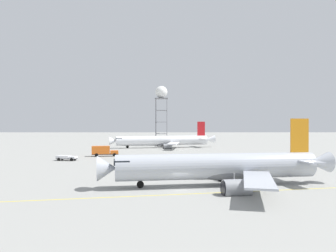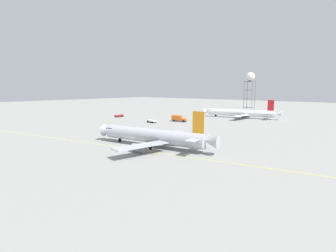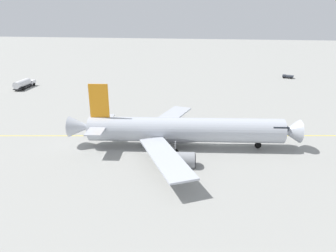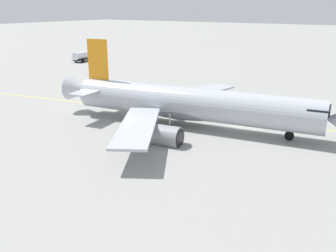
{
  "view_description": "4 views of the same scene",
  "coord_description": "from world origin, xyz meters",
  "px_view_note": "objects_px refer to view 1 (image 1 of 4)",
  "views": [
    {
      "loc": [
        2.08,
        52.48,
        10.22
      ],
      "look_at": [
        1.88,
        -40.56,
        9.22
      ],
      "focal_mm": 37.04,
      "sensor_mm": 36.0,
      "label": 1
    },
    {
      "loc": [
        -54.11,
        48.03,
        16.61
      ],
      "look_at": [
        -1.08,
        -16.15,
        4.0
      ],
      "focal_mm": 26.5,
      "sensor_mm": 36.0,
      "label": 2
    },
    {
      "loc": [
        0.53,
        -50.83,
        20.73
      ],
      "look_at": [
        -8.49,
        -5.37,
        4.42
      ],
      "focal_mm": 32.53,
      "sensor_mm": 36.0,
      "label": 3
    },
    {
      "loc": [
        17.12,
        -43.62,
        15.17
      ],
      "look_at": [
        -1.08,
        -16.15,
        4.49
      ],
      "focal_mm": 39.59,
      "sensor_mm": 36.0,
      "label": 4
    }
  ],
  "objects_px": {
    "airliner_main": "(220,168)",
    "pushback_tug_truck": "(66,158)",
    "radar_tower": "(161,95)",
    "catering_truck_truck": "(103,151)",
    "airliner_secondary": "(164,141)"
  },
  "relations": [
    {
      "from": "airliner_secondary",
      "to": "radar_tower",
      "type": "distance_m",
      "value": 24.38
    },
    {
      "from": "airliner_main",
      "to": "airliner_secondary",
      "type": "height_order",
      "value": "airliner_main"
    },
    {
      "from": "radar_tower",
      "to": "pushback_tug_truck",
      "type": "bearing_deg",
      "value": 68.39
    },
    {
      "from": "airliner_secondary",
      "to": "catering_truck_truck",
      "type": "relative_size",
      "value": 5.26
    },
    {
      "from": "catering_truck_truck",
      "to": "pushback_tug_truck",
      "type": "relative_size",
      "value": 1.44
    },
    {
      "from": "airliner_main",
      "to": "pushback_tug_truck",
      "type": "bearing_deg",
      "value": -54.94
    },
    {
      "from": "pushback_tug_truck",
      "to": "radar_tower",
      "type": "distance_m",
      "value": 69.57
    },
    {
      "from": "airliner_main",
      "to": "radar_tower",
      "type": "height_order",
      "value": "radar_tower"
    },
    {
      "from": "airliner_secondary",
      "to": "pushback_tug_truck",
      "type": "height_order",
      "value": "airliner_secondary"
    },
    {
      "from": "catering_truck_truck",
      "to": "pushback_tug_truck",
      "type": "distance_m",
      "value": 13.98
    },
    {
      "from": "airliner_secondary",
      "to": "catering_truck_truck",
      "type": "bearing_deg",
      "value": 51.94
    },
    {
      "from": "airliner_main",
      "to": "pushback_tug_truck",
      "type": "height_order",
      "value": "airliner_main"
    },
    {
      "from": "airliner_main",
      "to": "catering_truck_truck",
      "type": "bearing_deg",
      "value": -69.09
    },
    {
      "from": "airliner_main",
      "to": "pushback_tug_truck",
      "type": "xyz_separation_m",
      "value": [
        35.47,
        -36.65,
        -2.11
      ]
    },
    {
      "from": "pushback_tug_truck",
      "to": "radar_tower",
      "type": "height_order",
      "value": "radar_tower"
    }
  ]
}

